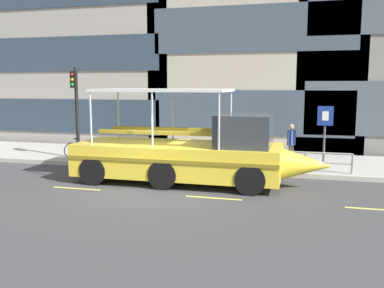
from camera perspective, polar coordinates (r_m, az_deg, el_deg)
The scene contains 11 objects.
ground_plane at distance 14.55m, azimuth -5.92°, elevation -6.06°, with size 120.00×120.00×0.00m, color #3D3D3F.
sidewalk at distance 19.75m, azimuth -0.18°, elevation -2.00°, with size 32.00×4.80×0.18m, color #A8A59E.
curb_edge at distance 17.40m, azimuth -2.30°, elevation -3.38°, with size 32.00×0.18×0.18m, color #B2ADA3.
lane_centreline at distance 14.02m, azimuth -6.78°, elevation -6.61°, with size 25.80×0.12×0.01m.
curb_guardrail at distance 17.37m, azimuth 0.90°, elevation -1.31°, with size 12.07×0.09×0.79m.
traffic_light_pole at distance 19.76m, azimuth -15.43°, elevation 5.27°, with size 0.24×0.46×4.13m.
parking_sign at distance 17.40m, azimuth 17.55°, elevation 2.25°, with size 0.60×0.12×2.52m.
leaned_bicycle at distance 19.71m, azimuth -14.80°, elevation -0.92°, with size 1.74×0.46×0.96m.
duck_tour_boat at distance 15.15m, azimuth 0.02°, elevation -1.26°, with size 9.25×2.68×3.39m.
pedestrian_near_bow at distance 17.84m, azimuth 13.31°, elevation 0.43°, with size 0.34×0.44×1.75m.
pedestrian_mid_left at distance 17.84m, azimuth 4.23°, elevation 0.30°, with size 0.31×0.38×1.59m.
Camera 1 is at (5.03, -13.19, 3.53)m, focal length 39.40 mm.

